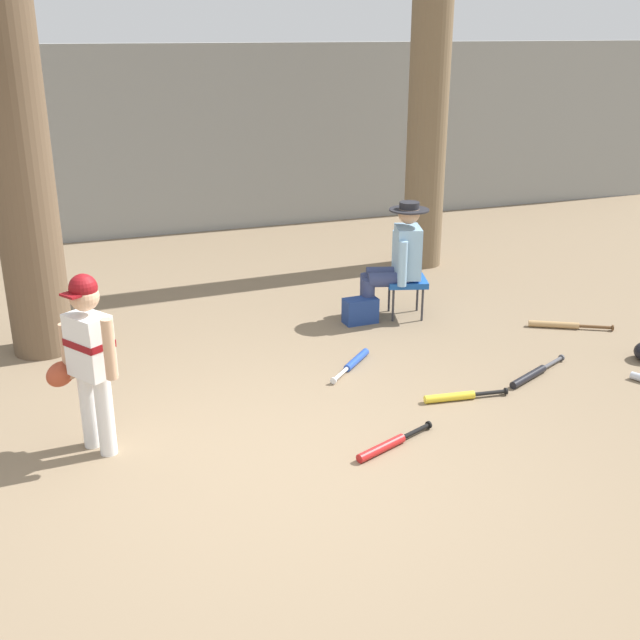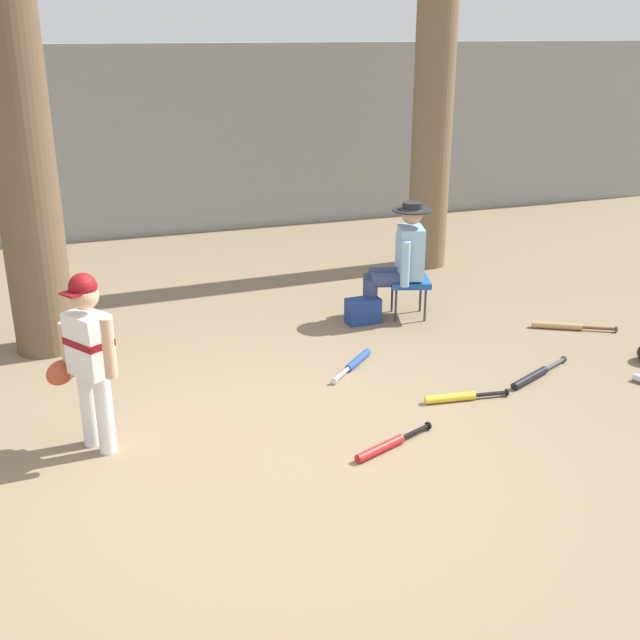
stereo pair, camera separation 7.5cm
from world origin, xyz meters
name	(u,v)px [view 2 (the right image)]	position (x,y,z in m)	size (l,w,h in m)	color
ground_plane	(283,466)	(0.00, 0.00, 0.00)	(60.00, 60.00, 0.00)	#7F6B51
concrete_back_wall	(141,142)	(0.00, 6.87, 1.31)	(18.00, 0.36, 2.63)	gray
tree_near_player	(5,28)	(-1.48, 2.74, 2.81)	(0.87, 0.87, 6.53)	brown
tree_behind_spectator	(434,79)	(3.11, 4.08, 2.26)	(0.68, 0.68, 5.18)	brown
young_ballplayer	(88,352)	(-1.18, 0.68, 0.74)	(0.50, 0.52, 1.31)	white
folding_stool	(409,283)	(2.08, 2.42, 0.36)	(0.50, 0.50, 0.41)	#194C9E
seated_spectator	(401,257)	(1.99, 2.45, 0.64)	(0.68, 0.53, 1.20)	navy
handbag_beside_stool	(363,311)	(1.56, 2.39, 0.13)	(0.34, 0.18, 0.26)	navy
bat_blue_youth	(355,362)	(1.09, 1.41, 0.03)	(0.55, 0.54, 0.07)	#2347AD
bat_black_composite	(534,376)	(2.43, 0.65, 0.03)	(0.77, 0.41, 0.07)	black
bat_wood_tan	(564,326)	(3.38, 1.56, 0.03)	(0.75, 0.45, 0.07)	tan
bat_yellow_trainer	(457,397)	(1.61, 0.50, 0.03)	(0.71, 0.15, 0.07)	yellow
bat_red_barrel	(386,446)	(0.75, -0.03, 0.03)	(0.71, 0.34, 0.07)	red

